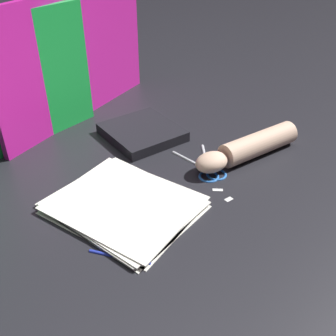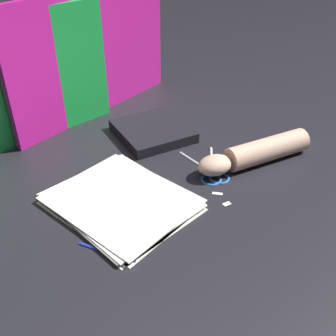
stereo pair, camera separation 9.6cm
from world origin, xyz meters
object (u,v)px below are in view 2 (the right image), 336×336
object	(u,v)px
paper_stack	(121,201)
book_closed	(153,131)
hand_forearm	(256,153)
scissors	(211,171)

from	to	relation	value
paper_stack	book_closed	distance (m)	0.34
book_closed	hand_forearm	distance (m)	0.33
hand_forearm	scissors	bearing A→B (deg)	153.66
paper_stack	hand_forearm	bearing A→B (deg)	-20.64
scissors	paper_stack	bearing A→B (deg)	162.27
book_closed	scissors	xyz separation A→B (m)	(-0.04, -0.26, -0.01)
scissors	book_closed	bearing A→B (deg)	80.89
paper_stack	book_closed	xyz separation A→B (m)	(0.29, 0.18, 0.01)
paper_stack	book_closed	bearing A→B (deg)	31.42
hand_forearm	book_closed	bearing A→B (deg)	103.91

